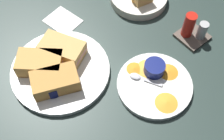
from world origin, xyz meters
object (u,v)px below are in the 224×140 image
(sandwich_half_extra, at_px, (55,81))
(condiment_caddy, at_px, (193,30))
(sandwich_half_far, at_px, (40,63))
(ramekin_light_gravy, at_px, (154,68))
(sandwich_half_near, at_px, (62,49))
(plate_sandwich_main, at_px, (61,70))
(ramekin_dark_sauce, at_px, (51,85))
(spoon_by_dark_ramekin, at_px, (60,72))
(spoon_by_gravy_ramekin, at_px, (139,78))
(plate_chips_companion, at_px, (154,85))

(sandwich_half_extra, relative_size, condiment_caddy, 1.57)
(sandwich_half_far, height_order, sandwich_half_extra, same)
(ramekin_light_gravy, bearing_deg, sandwich_half_near, -142.64)
(plate_sandwich_main, height_order, ramekin_dark_sauce, ramekin_dark_sauce)
(sandwich_half_extra, distance_m, spoon_by_dark_ramekin, 0.05)
(ramekin_dark_sauce, xyz_separation_m, spoon_by_dark_ramekin, (-0.03, 0.05, -0.02))
(sandwich_half_far, bearing_deg, ramekin_light_gravy, 48.29)
(spoon_by_dark_ramekin, distance_m, spoon_by_gravy_ramekin, 0.23)
(plate_sandwich_main, height_order, plate_chips_companion, same)
(ramekin_dark_sauce, bearing_deg, plate_chips_companion, 53.18)
(plate_chips_companion, height_order, ramekin_light_gravy, ramekin_light_gravy)
(sandwich_half_far, relative_size, ramekin_dark_sauce, 2.09)
(sandwich_half_far, bearing_deg, ramekin_dark_sauce, -9.80)
(sandwich_half_extra, bearing_deg, spoon_by_gravy_ramekin, 56.03)
(plate_sandwich_main, relative_size, spoon_by_gravy_ramekin, 3.15)
(sandwich_half_near, distance_m, sandwich_half_far, 0.08)
(spoon_by_dark_ramekin, bearing_deg, sandwich_half_near, 137.36)
(ramekin_dark_sauce, xyz_separation_m, condiment_caddy, (0.12, 0.46, -0.00))
(sandwich_half_near, distance_m, sandwich_half_extra, 0.11)
(ramekin_light_gravy, xyz_separation_m, spoon_by_gravy_ramekin, (-0.01, -0.05, -0.01))
(sandwich_half_near, bearing_deg, sandwich_half_extra, -44.67)
(condiment_caddy, bearing_deg, ramekin_light_gravy, -82.55)
(plate_chips_companion, bearing_deg, spoon_by_gravy_ramekin, -151.80)
(spoon_by_gravy_ramekin, bearing_deg, ramekin_light_gravy, 80.02)
(ramekin_light_gravy, height_order, spoon_by_gravy_ramekin, ramekin_light_gravy)
(ramekin_dark_sauce, bearing_deg, plate_sandwich_main, 126.33)
(ramekin_dark_sauce, relative_size, ramekin_light_gravy, 1.14)
(sandwich_half_far, bearing_deg, plate_sandwich_main, 45.33)
(sandwich_half_extra, xyz_separation_m, plate_chips_companion, (0.18, 0.22, -0.03))
(plate_chips_companion, distance_m, spoon_by_gravy_ramekin, 0.05)
(ramekin_dark_sauce, height_order, spoon_by_gravy_ramekin, ramekin_dark_sauce)
(spoon_by_gravy_ramekin, height_order, condiment_caddy, condiment_caddy)
(plate_sandwich_main, xyz_separation_m, sandwich_half_extra, (0.04, -0.04, 0.03))
(spoon_by_gravy_ramekin, bearing_deg, plate_sandwich_main, -137.46)
(ramekin_dark_sauce, height_order, condiment_caddy, condiment_caddy)
(sandwich_half_near, height_order, sandwich_half_extra, same)
(plate_chips_companion, bearing_deg, ramekin_dark_sauce, -126.82)
(ramekin_dark_sauce, relative_size, plate_chips_companion, 0.32)
(plate_sandwich_main, height_order, ramekin_light_gravy, ramekin_light_gravy)
(sandwich_half_near, height_order, condiment_caddy, condiment_caddy)
(sandwich_half_far, bearing_deg, sandwich_half_near, 90.33)
(plate_chips_companion, bearing_deg, spoon_by_dark_ramekin, -137.54)
(sandwich_half_near, bearing_deg, spoon_by_gravy_ramekin, 29.35)
(sandwich_half_near, xyz_separation_m, condiment_caddy, (0.20, 0.36, -0.01))
(spoon_by_dark_ramekin, xyz_separation_m, ramekin_light_gravy, (0.17, 0.22, 0.01))
(plate_sandwich_main, bearing_deg, sandwich_half_extra, -44.67)
(ramekin_light_gravy, height_order, condiment_caddy, condiment_caddy)
(plate_sandwich_main, xyz_separation_m, spoon_by_dark_ramekin, (0.01, -0.01, 0.01))
(ramekin_dark_sauce, relative_size, condiment_caddy, 0.74)
(sandwich_half_far, xyz_separation_m, ramekin_dark_sauce, (0.08, -0.01, -0.00))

